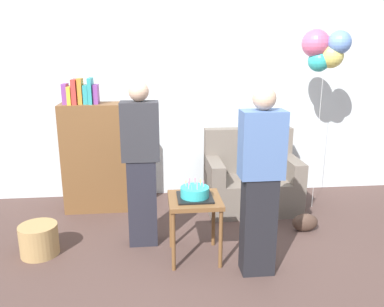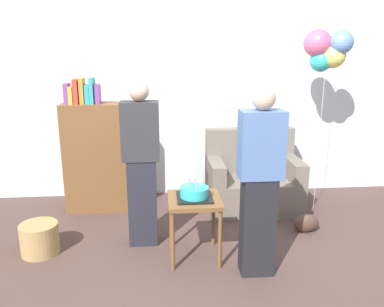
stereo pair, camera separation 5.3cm
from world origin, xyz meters
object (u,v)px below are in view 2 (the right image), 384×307
Objects in this scene: person_blowing_candles at (141,164)px; handbag at (306,223)px; bookshelf at (98,154)px; birthday_cake at (194,193)px; wicker_basket at (40,239)px; person_holding_cake at (260,183)px; couch at (252,181)px; balloon_bunch at (327,50)px; side_table at (194,207)px.

handbag is at bearing 13.87° from person_blowing_candles.
bookshelf is 4.98× the size of birthday_cake.
handbag is (1.73, 0.08, -0.73)m from person_blowing_candles.
wicker_basket is 1.29× the size of handbag.
bookshelf is 0.98× the size of person_holding_cake.
balloon_bunch reaches higher than couch.
side_table is 1.65× the size of wicker_basket.
wicker_basket is at bearing -161.08° from person_blowing_candles.
bookshelf is 2.23m from person_holding_cake.
handbag is at bearing -118.05° from balloon_bunch.
person_holding_cake reaches higher than couch.
person_holding_cake is 0.77× the size of balloon_bunch.
side_table is 0.28× the size of balloon_bunch.
wicker_basket reaches higher than handbag.
bookshelf is (-1.86, 0.15, 0.34)m from couch.
person_holding_cake is at bearing -135.52° from handbag.
balloon_bunch reaches higher than birthday_cake.
person_blowing_candles is at bearing -177.30° from handbag.
person_holding_cake is (1.00, -0.63, 0.00)m from person_blowing_candles.
bookshelf reaches higher than handbag.
handbag is at bearing 18.40° from side_table.
person_blowing_candles is 2.47m from balloon_bunch.
side_table is 2.13× the size of handbag.
balloon_bunch is at bearing -3.11° from couch.
handbag is 0.13× the size of balloon_bunch.
person_holding_cake reaches higher than birthday_cake.
handbag is 1.96m from balloon_bunch.
side_table is 1.86× the size of birthday_cake.
person_blowing_candles reaches higher than birthday_cake.
birthday_cake is 0.62m from person_blowing_candles.
bookshelf is at bearing -52.38° from person_holding_cake.
couch is at bearing -108.85° from person_holding_cake.
bookshelf is 1.29m from wicker_basket.
couch is 1.90m from bookshelf.
birthday_cake is (0.00, 0.00, 0.14)m from side_table.
balloon_bunch reaches higher than person_blowing_candles.
balloon_bunch is (1.61, 1.09, 1.26)m from birthday_cake.
side_table is 0.67m from person_blowing_candles.
person_blowing_candles is (0.56, -0.95, 0.15)m from bookshelf.
person_blowing_candles is at bearing 7.75° from wicker_basket.
couch is 0.52× the size of balloon_bunch.
handbag is at bearing 4.55° from wicker_basket.
couch is at bearing 42.75° from person_blowing_candles.
couch is at bearing 176.89° from balloon_bunch.
bookshelf is at bearing 131.53° from person_blowing_candles.
couch is at bearing 22.21° from wicker_basket.
side_table is at bearing -125.83° from couch.
person_blowing_candles reaches higher than wicker_basket.
wicker_basket is 0.17× the size of balloon_bunch.
side_table is at bearing -36.94° from person_holding_cake.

